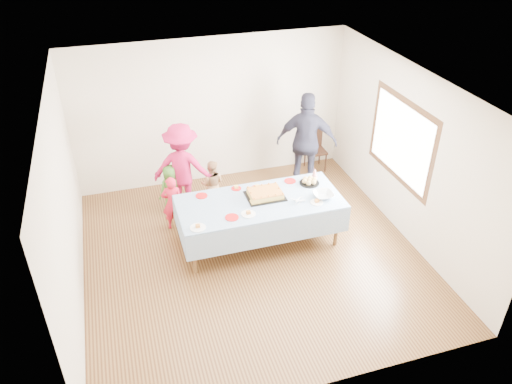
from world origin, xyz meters
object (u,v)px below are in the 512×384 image
(dining_chair, at_px, (315,146))
(adult_left, at_px, (182,168))
(birthday_cake, at_px, (265,194))
(party_table, at_px, (260,204))

(dining_chair, relative_size, adult_left, 0.54)
(dining_chair, bearing_deg, adult_left, -165.39)
(birthday_cake, xyz_separation_m, dining_chair, (1.65, 1.92, -0.36))
(dining_chair, bearing_deg, party_table, -130.59)
(party_table, distance_m, adult_left, 1.64)
(party_table, height_order, dining_chair, dining_chair)
(birthday_cake, distance_m, adult_left, 1.64)
(birthday_cake, height_order, adult_left, adult_left)
(party_table, relative_size, birthday_cake, 4.29)
(birthday_cake, bearing_deg, dining_chair, 49.37)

